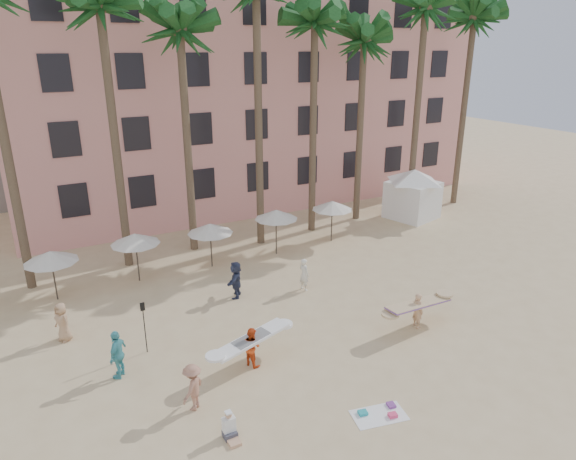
# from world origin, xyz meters

# --- Properties ---
(ground) EXTENTS (120.00, 120.00, 0.00)m
(ground) POSITION_xyz_m (0.00, 0.00, 0.00)
(ground) COLOR #D1B789
(ground) RESTS_ON ground
(pink_hotel) EXTENTS (35.00, 14.00, 16.00)m
(pink_hotel) POSITION_xyz_m (7.00, 26.00, 8.00)
(pink_hotel) COLOR #DD8F86
(pink_hotel) RESTS_ON ground
(palm_row) EXTENTS (44.40, 5.40, 16.30)m
(palm_row) POSITION_xyz_m (0.51, 15.00, 12.97)
(palm_row) COLOR brown
(palm_row) RESTS_ON ground
(umbrella_row) EXTENTS (22.50, 2.70, 2.73)m
(umbrella_row) POSITION_xyz_m (-3.00, 12.50, 2.33)
(umbrella_row) COLOR #332B23
(umbrella_row) RESTS_ON ground
(cabana) EXTENTS (5.51, 5.51, 3.50)m
(cabana) POSITION_xyz_m (14.58, 13.77, 2.07)
(cabana) COLOR white
(cabana) RESTS_ON ground
(beach_towel) EXTENTS (1.97, 1.36, 0.14)m
(beach_towel) POSITION_xyz_m (-0.45, -1.71, 0.03)
(beach_towel) COLOR white
(beach_towel) RESTS_ON ground
(carrier_yellow) EXTENTS (3.42, 1.05, 1.62)m
(carrier_yellow) POSITION_xyz_m (4.52, 2.03, 0.94)
(carrier_yellow) COLOR tan
(carrier_yellow) RESTS_ON ground
(carrier_white) EXTENTS (3.38, 1.52, 1.58)m
(carrier_white) POSITION_xyz_m (-2.99, 2.97, 0.87)
(carrier_white) COLOR #DE4717
(carrier_white) RESTS_ON ground
(beachgoers) EXTENTS (11.83, 8.35, 1.92)m
(beachgoers) POSITION_xyz_m (-4.49, 6.02, 0.90)
(beachgoers) COLOR #2B314B
(beachgoers) RESTS_ON ground
(paddle) EXTENTS (0.18, 0.04, 2.23)m
(paddle) POSITION_xyz_m (-6.34, 5.76, 1.41)
(paddle) COLOR black
(paddle) RESTS_ON ground
(seated_man) EXTENTS (0.41, 0.72, 0.93)m
(seated_man) POSITION_xyz_m (-5.26, -0.29, 0.32)
(seated_man) COLOR #3F3F4C
(seated_man) RESTS_ON ground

